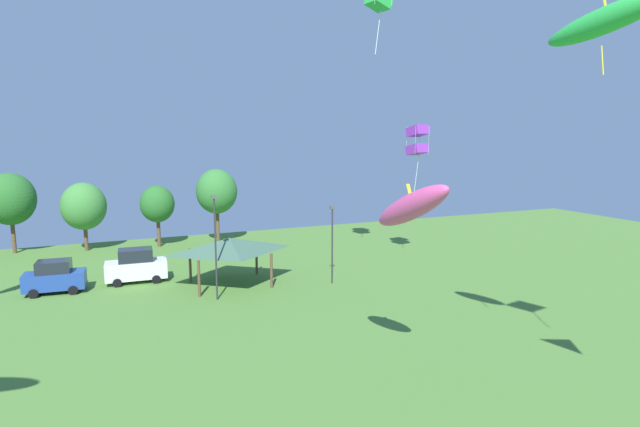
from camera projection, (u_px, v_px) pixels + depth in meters
The scene contains 12 objects.
kite_flying_0 at pixel (411, 207), 21.30m from camera, with size 1.43×5.05×3.00m.
kite_flying_2 at pixel (418, 140), 42.40m from camera, with size 1.65×1.75×5.69m.
kite_flying_3 at pixel (606, 20), 18.49m from camera, with size 1.92×4.76×2.99m.
parked_car_leftmost at pixel (55, 277), 35.49m from camera, with size 4.12×2.22×2.36m.
parked_car_second_from_left at pixel (136, 266), 38.11m from camera, with size 4.54×2.18×2.60m.
park_pavilion at pixel (229, 245), 37.16m from camera, with size 6.80×5.15×3.60m.
light_post_0 at pixel (215, 242), 33.56m from camera, with size 0.36×0.20×7.21m.
light_post_1 at pixel (332, 240), 37.44m from camera, with size 0.36×0.20×5.96m.
treeline_tree_2 at pixel (10, 199), 47.08m from camera, with size 4.52×4.52×7.72m.
treeline_tree_3 at pixel (84, 206), 48.29m from camera, with size 4.18×4.18×6.70m.
treeline_tree_4 at pixel (157, 204), 50.13m from camera, with size 3.38×3.38×6.22m.
treeline_tree_5 at pixel (217, 192), 51.89m from camera, with size 4.23×4.23×7.76m.
Camera 1 is at (-3.92, 3.23, 11.02)m, focal length 28.00 mm.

